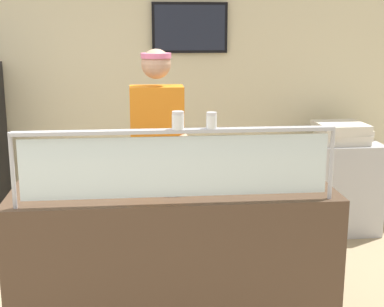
# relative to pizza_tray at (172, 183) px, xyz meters

# --- Properties ---
(ground_plane) EXTENTS (12.00, 12.00, 0.00)m
(ground_plane) POSITION_rel_pizza_tray_xyz_m (0.00, 0.60, -0.97)
(ground_plane) COLOR tan
(ground_plane) RESTS_ON ground
(shop_rear_unit) EXTENTS (6.36, 0.13, 2.70)m
(shop_rear_unit) POSITION_rel_pizza_tray_xyz_m (0.01, 2.08, 0.39)
(shop_rear_unit) COLOR beige
(shop_rear_unit) RESTS_ON ground
(serving_counter) EXTENTS (1.96, 0.67, 0.95)m
(serving_counter) POSITION_rel_pizza_tray_xyz_m (0.00, -0.06, -0.49)
(serving_counter) COLOR #4C3828
(serving_counter) RESTS_ON ground
(sneeze_guard) EXTENTS (1.78, 0.06, 0.42)m
(sneeze_guard) POSITION_rel_pizza_tray_xyz_m (0.00, -0.34, 0.25)
(sneeze_guard) COLOR #B2B5BC
(sneeze_guard) RESTS_ON serving_counter
(pizza_tray) EXTENTS (0.45, 0.45, 0.04)m
(pizza_tray) POSITION_rel_pizza_tray_xyz_m (0.00, 0.00, 0.00)
(pizza_tray) COLOR #9EA0A8
(pizza_tray) RESTS_ON serving_counter
(pizza_server) EXTENTS (0.08, 0.28, 0.01)m
(pizza_server) POSITION_rel_pizza_tray_xyz_m (-0.02, -0.02, 0.02)
(pizza_server) COLOR #ADAFB7
(pizza_server) RESTS_ON pizza_tray
(parmesan_shaker) EXTENTS (0.07, 0.07, 0.10)m
(parmesan_shaker) POSITION_rel_pizza_tray_xyz_m (0.01, -0.34, 0.45)
(parmesan_shaker) COLOR white
(parmesan_shaker) RESTS_ON sneeze_guard
(pepper_flake_shaker) EXTENTS (0.06, 0.06, 0.09)m
(pepper_flake_shaker) POSITION_rel_pizza_tray_xyz_m (0.20, -0.34, 0.44)
(pepper_flake_shaker) COLOR white
(pepper_flake_shaker) RESTS_ON sneeze_guard
(worker_figure) EXTENTS (0.41, 0.50, 1.76)m
(worker_figure) POSITION_rel_pizza_tray_xyz_m (-0.06, 0.63, 0.04)
(worker_figure) COLOR #23232D
(worker_figure) RESTS_ON ground
(prep_shelf) EXTENTS (0.70, 0.55, 0.86)m
(prep_shelf) POSITION_rel_pizza_tray_xyz_m (1.67, 1.59, -0.54)
(prep_shelf) COLOR #B7BABF
(prep_shelf) RESTS_ON ground
(pizza_box_stack) EXTENTS (0.47, 0.46, 0.18)m
(pizza_box_stack) POSITION_rel_pizza_tray_xyz_m (1.67, 1.59, -0.02)
(pizza_box_stack) COLOR silver
(pizza_box_stack) RESTS_ON prep_shelf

